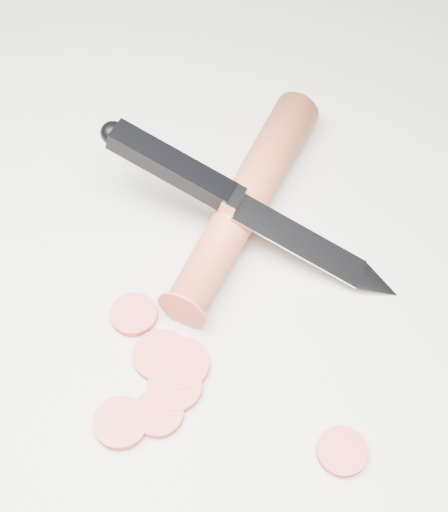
{
  "coord_description": "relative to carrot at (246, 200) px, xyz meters",
  "views": [
    {
      "loc": [
        0.02,
        -0.24,
        0.43
      ],
      "look_at": [
        0.04,
        0.05,
        0.02
      ],
      "focal_mm": 50.0,
      "sensor_mm": 36.0,
      "label": 1
    }
  ],
  "objects": [
    {
      "name": "carrot_slice_0",
      "position": [
        -0.07,
        -0.12,
        -0.02
      ],
      "size": [
        0.04,
        0.04,
        0.01
      ],
      "primitive_type": "cylinder",
      "color": "#DB4844",
      "rests_on": "ground"
    },
    {
      "name": "carrot_slice_5",
      "position": [
        -0.09,
        -0.08,
        -0.02
      ],
      "size": [
        0.03,
        0.03,
        0.01
      ],
      "primitive_type": "cylinder",
      "color": "#DB4844",
      "rests_on": "ground"
    },
    {
      "name": "ground",
      "position": [
        -0.06,
        -0.1,
        -0.02
      ],
      "size": [
        2.4,
        2.4,
        0.0
      ],
      "primitive_type": "plane",
      "color": "beige",
      "rests_on": "ground"
    },
    {
      "name": "carrot_slice_1",
      "position": [
        -0.07,
        -0.16,
        -0.02
      ],
      "size": [
        0.03,
        0.03,
        0.01
      ],
      "primitive_type": "cylinder",
      "color": "#DB4844",
      "rests_on": "ground"
    },
    {
      "name": "carrot_slice_4",
      "position": [
        0.04,
        -0.19,
        -0.02
      ],
      "size": [
        0.03,
        0.03,
        0.01
      ],
      "primitive_type": "cylinder",
      "color": "#DB4844",
      "rests_on": "ground"
    },
    {
      "name": "carrot_slice_2",
      "position": [
        -0.05,
        -0.13,
        -0.02
      ],
      "size": [
        0.04,
        0.04,
        0.01
      ],
      "primitive_type": "cylinder",
      "color": "#DB4844",
      "rests_on": "ground"
    },
    {
      "name": "carrot",
      "position": [
        0.0,
        0.0,
        0.0
      ],
      "size": [
        0.13,
        0.2,
        0.03
      ],
      "primitive_type": "cylinder",
      "rotation": [
        1.57,
        0.0,
        -0.51
      ],
      "color": "#C74F29",
      "rests_on": "ground"
    },
    {
      "name": "carrot_slice_3",
      "position": [
        -0.06,
        -0.14,
        -0.02
      ],
      "size": [
        0.04,
        0.04,
        0.01
      ],
      "primitive_type": "cylinder",
      "color": "#DB4844",
      "rests_on": "ground"
    },
    {
      "name": "carrot_slice_6",
      "position": [
        -0.09,
        -0.16,
        -0.02
      ],
      "size": [
        0.03,
        0.03,
        0.01
      ],
      "primitive_type": "cylinder",
      "color": "#DB4844",
      "rests_on": "ground"
    },
    {
      "name": "kitchen_knife",
      "position": [
        0.0,
        -0.02,
        0.02
      ],
      "size": [
        0.22,
        0.14,
        0.07
      ],
      "primitive_type": null,
      "color": "silver",
      "rests_on": "ground"
    }
  ]
}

